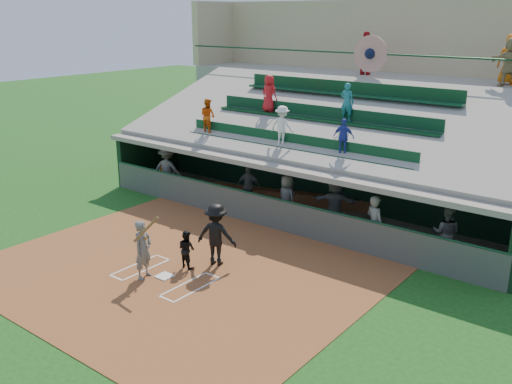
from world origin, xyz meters
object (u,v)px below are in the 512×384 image
Objects in this scene: catcher at (187,249)px; water_cooler at (164,167)px; batter_at_plate at (143,249)px; white_table at (165,178)px; home_plate at (165,276)px.

catcher is 3.08× the size of water_cooler.
batter_at_plate is 9.02m from white_table.
catcher reaches higher than water_cooler.
home_plate is 0.22× the size of batter_at_plate.
home_plate is 0.38× the size of catcher.
home_plate is at bearing -30.84° from white_table.
white_table is at bearing 136.45° from home_plate.
white_table is at bearing 132.92° from batter_at_plate.
home_plate is 8.98m from water_cooler.
water_cooler is at bearing -34.84° from catcher.
water_cooler reaches higher than white_table.
catcher reaches higher than home_plate.
batter_at_plate reaches higher than catcher.
catcher is at bearing 86.78° from home_plate.
white_table is at bearing -34.89° from catcher.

